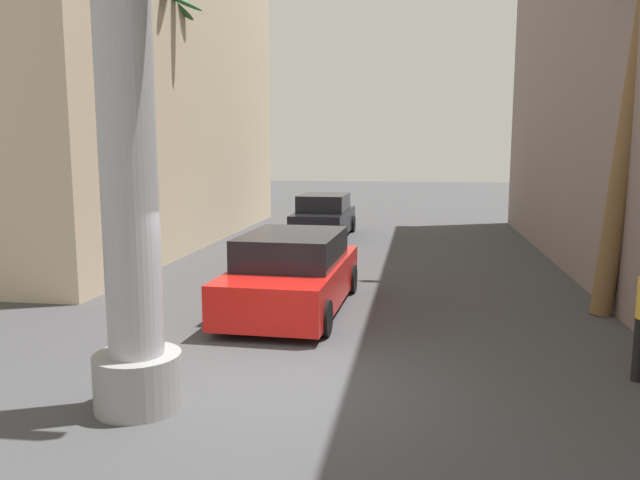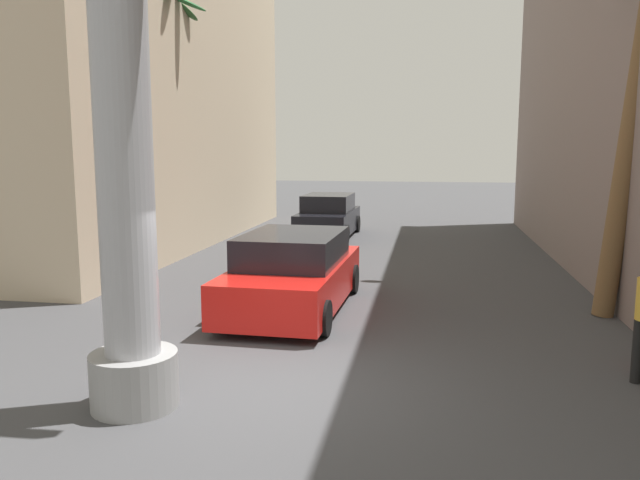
% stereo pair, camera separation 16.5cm
% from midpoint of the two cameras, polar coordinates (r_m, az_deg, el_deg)
% --- Properties ---
extents(ground_plane, '(85.69, 85.69, 0.00)m').
position_cam_midpoint_polar(ground_plane, '(18.36, 3.08, -1.74)').
color(ground_plane, '#424244').
extents(building_left, '(8.74, 17.30, 12.17)m').
position_cam_midpoint_polar(building_left, '(23.25, -20.80, 14.95)').
color(building_left, '#C6B293').
rests_on(building_left, ground).
extents(street_lamp, '(2.93, 0.28, 7.46)m').
position_cam_midpoint_polar(street_lamp, '(16.52, 21.68, 12.37)').
color(street_lamp, '#59595E').
rests_on(street_lamp, ground).
extents(car_lead, '(2.23, 4.82, 1.56)m').
position_cam_midpoint_polar(car_lead, '(12.54, -2.89, -3.08)').
color(car_lead, black).
rests_on(car_lead, ground).
extents(car_far, '(1.98, 4.28, 1.56)m').
position_cam_midpoint_polar(car_far, '(22.82, 0.15, 2.13)').
color(car_far, black).
rests_on(car_far, ground).
extents(palm_tree_mid_left, '(2.56, 2.39, 7.63)m').
position_cam_midpoint_polar(palm_tree_mid_left, '(19.00, -14.76, 11.93)').
color(palm_tree_mid_left, brown).
rests_on(palm_tree_mid_left, ground).
extents(palm_tree_near_right, '(2.52, 2.44, 7.14)m').
position_cam_midpoint_polar(palm_tree_near_right, '(13.15, 26.26, 11.92)').
color(palm_tree_near_right, brown).
rests_on(palm_tree_near_right, ground).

